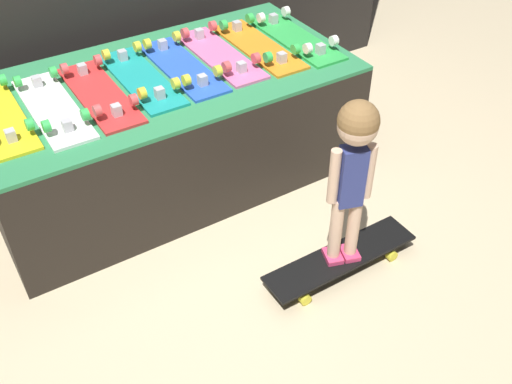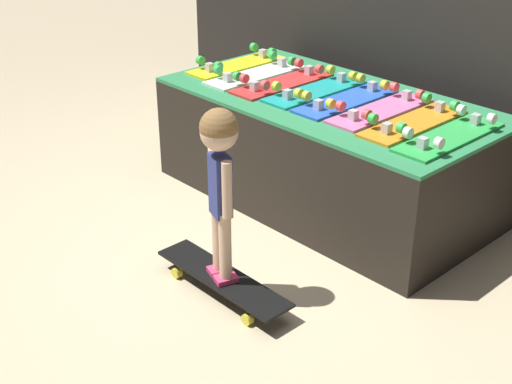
# 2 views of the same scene
# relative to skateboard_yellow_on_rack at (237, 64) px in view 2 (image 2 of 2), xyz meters

# --- Properties ---
(ground_plane) EXTENTS (16.00, 16.00, 0.00)m
(ground_plane) POSITION_rel_skateboard_yellow_on_rack_xyz_m (0.78, -0.70, -0.63)
(ground_plane) COLOR beige
(display_rack) EXTENTS (1.88, 0.96, 0.61)m
(display_rack) POSITION_rel_skateboard_yellow_on_rack_xyz_m (0.78, -0.02, -0.32)
(display_rack) COLOR black
(display_rack) RESTS_ON ground_plane
(skateboard_yellow_on_rack) EXTENTS (0.20, 0.67, 0.09)m
(skateboard_yellow_on_rack) POSITION_rel_skateboard_yellow_on_rack_xyz_m (0.00, 0.00, 0.00)
(skateboard_yellow_on_rack) COLOR yellow
(skateboard_yellow_on_rack) RESTS_ON display_rack
(skateboard_white_on_rack) EXTENTS (0.20, 0.67, 0.09)m
(skateboard_white_on_rack) POSITION_rel_skateboard_yellow_on_rack_xyz_m (0.22, -0.05, 0.00)
(skateboard_white_on_rack) COLOR white
(skateboard_white_on_rack) RESTS_ON display_rack
(skateboard_red_on_rack) EXTENTS (0.20, 0.67, 0.09)m
(skateboard_red_on_rack) POSITION_rel_skateboard_yellow_on_rack_xyz_m (0.44, -0.05, 0.00)
(skateboard_red_on_rack) COLOR red
(skateboard_red_on_rack) RESTS_ON display_rack
(skateboard_teal_on_rack) EXTENTS (0.20, 0.67, 0.09)m
(skateboard_teal_on_rack) POSITION_rel_skateboard_yellow_on_rack_xyz_m (0.67, -0.01, 0.00)
(skateboard_teal_on_rack) COLOR teal
(skateboard_teal_on_rack) RESTS_ON display_rack
(skateboard_blue_on_rack) EXTENTS (0.20, 0.67, 0.09)m
(skateboard_blue_on_rack) POSITION_rel_skateboard_yellow_on_rack_xyz_m (0.89, -0.01, 0.00)
(skateboard_blue_on_rack) COLOR blue
(skateboard_blue_on_rack) RESTS_ON display_rack
(skateboard_pink_on_rack) EXTENTS (0.20, 0.67, 0.09)m
(skateboard_pink_on_rack) POSITION_rel_skateboard_yellow_on_rack_xyz_m (1.11, 0.00, 0.00)
(skateboard_pink_on_rack) COLOR pink
(skateboard_pink_on_rack) RESTS_ON display_rack
(skateboard_orange_on_rack) EXTENTS (0.20, 0.67, 0.09)m
(skateboard_orange_on_rack) POSITION_rel_skateboard_yellow_on_rack_xyz_m (1.33, -0.02, 0.00)
(skateboard_orange_on_rack) COLOR orange
(skateboard_orange_on_rack) RESTS_ON display_rack
(skateboard_green_on_rack) EXTENTS (0.20, 0.67, 0.09)m
(skateboard_green_on_rack) POSITION_rel_skateboard_yellow_on_rack_xyz_m (1.56, -0.05, 0.00)
(skateboard_green_on_rack) COLOR green
(skateboard_green_on_rack) RESTS_ON display_rack
(skateboard_on_floor) EXTENTS (0.76, 0.18, 0.09)m
(skateboard_on_floor) POSITION_rel_skateboard_yellow_on_rack_xyz_m (1.11, -1.09, -0.56)
(skateboard_on_floor) COLOR black
(skateboard_on_floor) RESTS_ON ground_plane
(child) EXTENTS (0.19, 0.16, 0.81)m
(child) POSITION_rel_skateboard_yellow_on_rack_xyz_m (1.11, -1.09, 0.03)
(child) COLOR #E03D6B
(child) RESTS_ON skateboard_on_floor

